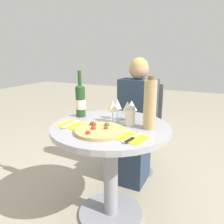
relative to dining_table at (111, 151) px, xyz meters
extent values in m
plane|color=#9E937F|center=(0.00, 0.00, -0.52)|extent=(12.00, 12.00, 0.00)
cylinder|color=gray|center=(0.00, 0.00, -0.51)|extent=(0.48, 0.48, 0.02)
cylinder|color=gray|center=(0.00, 0.00, -0.17)|extent=(0.10, 0.10, 0.65)
cylinder|color=#9E9EA3|center=(0.00, 0.00, 0.17)|extent=(0.80, 0.80, 0.04)
cylinder|color=slate|center=(-0.04, 0.66, -0.51)|extent=(0.35, 0.35, 0.01)
cylinder|color=slate|center=(-0.04, 0.66, -0.32)|extent=(0.06, 0.06, 0.40)
cube|color=slate|center=(-0.04, 0.66, -0.11)|extent=(0.39, 0.39, 0.03)
cube|color=slate|center=(-0.04, 0.84, 0.14)|extent=(0.39, 0.02, 0.46)
cube|color=#28384C|center=(-0.04, 0.51, -0.31)|extent=(0.29, 0.31, 0.43)
cube|color=#28384C|center=(-0.04, 0.66, 0.17)|extent=(0.35, 0.19, 0.52)
sphere|color=tan|center=(-0.04, 0.66, 0.52)|extent=(0.18, 0.18, 0.18)
sphere|color=tan|center=(-0.04, 0.66, 0.54)|extent=(0.17, 0.17, 0.17)
cylinder|color=tan|center=(0.00, -0.15, 0.20)|extent=(0.31, 0.31, 0.02)
sphere|color=#336B28|center=(-0.09, -0.10, 0.22)|extent=(0.03, 0.03, 0.03)
sphere|color=#336B28|center=(0.01, -0.07, 0.21)|extent=(0.03, 0.03, 0.03)
sphere|color=#B22D1E|center=(-0.03, -0.25, 0.21)|extent=(0.03, 0.03, 0.03)
sphere|color=#B22D1E|center=(0.03, -0.13, 0.21)|extent=(0.03, 0.03, 0.03)
sphere|color=#B22D1E|center=(-0.07, -0.10, 0.21)|extent=(0.03, 0.03, 0.03)
sphere|color=#B22D1E|center=(-0.04, -0.16, 0.21)|extent=(0.03, 0.03, 0.03)
cylinder|color=#23471E|center=(-0.30, 0.10, 0.30)|extent=(0.07, 0.07, 0.23)
cone|color=#23471E|center=(-0.30, 0.10, 0.43)|extent=(0.07, 0.07, 0.03)
cylinder|color=#23471E|center=(-0.30, 0.10, 0.49)|extent=(0.03, 0.03, 0.10)
cylinder|color=silver|center=(-0.30, 0.10, 0.28)|extent=(0.07, 0.07, 0.07)
cylinder|color=tan|center=(0.25, 0.05, 0.34)|extent=(0.08, 0.08, 0.31)
cylinder|color=brown|center=(0.25, 0.05, 0.51)|extent=(0.04, 0.04, 0.02)
cylinder|color=silver|center=(0.12, 0.05, 0.24)|extent=(0.07, 0.07, 0.11)
cylinder|color=#B2B2B7|center=(0.12, 0.05, 0.31)|extent=(0.06, 0.06, 0.02)
cylinder|color=silver|center=(-0.02, 0.07, 0.19)|extent=(0.06, 0.06, 0.00)
cylinder|color=silver|center=(-0.02, 0.07, 0.23)|extent=(0.01, 0.01, 0.08)
cone|color=beige|center=(-0.02, 0.07, 0.31)|extent=(0.07, 0.07, 0.07)
cylinder|color=silver|center=(0.09, 0.15, 0.19)|extent=(0.06, 0.06, 0.00)
cylinder|color=silver|center=(0.09, 0.15, 0.23)|extent=(0.01, 0.01, 0.08)
cone|color=beige|center=(0.09, 0.15, 0.30)|extent=(0.08, 0.08, 0.07)
cylinder|color=silver|center=(0.09, 0.07, 0.19)|extent=(0.06, 0.06, 0.00)
cylinder|color=silver|center=(0.09, 0.07, 0.23)|extent=(0.01, 0.01, 0.08)
cone|color=beige|center=(0.09, 0.07, 0.31)|extent=(0.07, 0.07, 0.07)
cylinder|color=silver|center=(-0.02, 0.15, 0.19)|extent=(0.06, 0.06, 0.00)
cylinder|color=silver|center=(-0.02, 0.15, 0.23)|extent=(0.01, 0.01, 0.08)
cone|color=silver|center=(-0.02, 0.15, 0.31)|extent=(0.07, 0.07, 0.07)
cube|color=yellow|center=(-0.24, -0.11, 0.19)|extent=(0.15, 0.15, 0.00)
cube|color=silver|center=(-0.24, -0.11, 0.19)|extent=(0.02, 0.19, 0.00)
cube|color=silver|center=(-0.24, -0.16, 0.20)|extent=(0.02, 0.09, 0.00)
cube|color=yellow|center=(0.22, -0.16, 0.19)|extent=(0.18, 0.18, 0.00)
cube|color=silver|center=(0.22, -0.16, 0.19)|extent=(0.05, 0.19, 0.00)
cube|color=black|center=(0.22, -0.20, 0.20)|extent=(0.04, 0.09, 0.00)
camera|label=1|loc=(0.61, -1.25, 0.66)|focal=35.00mm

